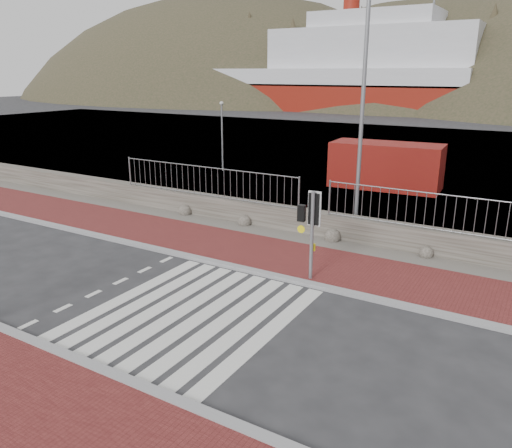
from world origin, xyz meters
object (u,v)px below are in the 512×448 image
Objects in this scene: streetlight at (366,107)px; traffic_signal_far at (311,217)px; ferry at (332,75)px; shipping_container at (386,166)px.

traffic_signal_far is at bearing -75.25° from streetlight.
ferry reaches higher than traffic_signal_far.
ferry reaches higher than streetlight.
ferry is 6.09× the size of streetlight.
traffic_signal_far is (26.29, -64.56, -3.45)m from ferry.
streetlight is at bearing -66.46° from ferry.
shipping_container is at bearing 112.68° from streetlight.
streetlight is 1.49× the size of shipping_container.
ferry is 9.05× the size of shipping_container.
ferry is 57.20m from shipping_container.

